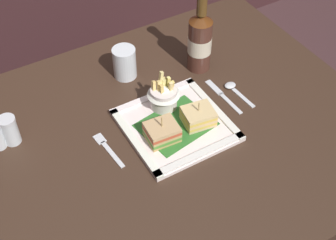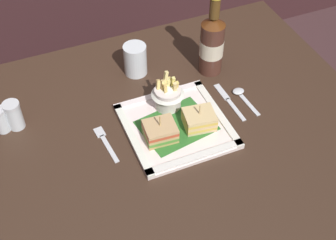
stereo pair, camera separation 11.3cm
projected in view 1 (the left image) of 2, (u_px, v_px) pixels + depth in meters
name	position (u px, v px, depth m)	size (l,w,h in m)	color
dining_table	(161.00, 169.00, 1.36)	(1.19, 0.93, 0.78)	#3A261B
square_plate	(175.00, 125.00, 1.27)	(0.27, 0.27, 0.02)	white
sandwich_half_left	(162.00, 132.00, 1.21)	(0.09, 0.08, 0.08)	tan
sandwich_half_right	(198.00, 117.00, 1.25)	(0.09, 0.08, 0.07)	beige
fries_cup	(164.00, 94.00, 1.28)	(0.09, 0.09, 0.11)	silver
beer_bottle	(200.00, 41.00, 1.38)	(0.07, 0.07, 0.26)	#4F2B22
water_glass	(125.00, 65.00, 1.39)	(0.07, 0.07, 0.10)	silver
fork	(108.00, 149.00, 1.22)	(0.03, 0.14, 0.00)	silver
knife	(222.00, 95.00, 1.36)	(0.02, 0.17, 0.00)	silver
spoon	(234.00, 89.00, 1.37)	(0.04, 0.12, 0.01)	silver
pepper_shaker	(10.00, 132.00, 1.21)	(0.05, 0.05, 0.08)	silver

